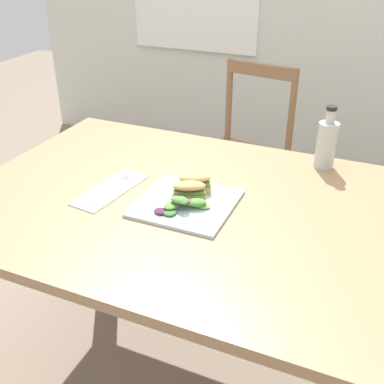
# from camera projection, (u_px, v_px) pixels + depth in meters

# --- Properties ---
(ground_plane) EXTENTS (8.09, 8.09, 0.00)m
(ground_plane) POSITION_uv_depth(u_px,v_px,m) (197.00, 367.00, 1.72)
(ground_plane) COLOR #7A6B5B
(dining_table) EXTENTS (1.41, 0.91, 0.74)m
(dining_table) POSITION_uv_depth(u_px,v_px,m) (205.00, 237.00, 1.37)
(dining_table) COLOR #997551
(dining_table) RESTS_ON ground
(chair_wooden_far) EXTENTS (0.46, 0.46, 0.87)m
(chair_wooden_far) POSITION_uv_depth(u_px,v_px,m) (244.00, 156.00, 2.29)
(chair_wooden_far) COLOR #8E6642
(chair_wooden_far) RESTS_ON ground
(plate_lunch) EXTENTS (0.26, 0.26, 0.01)m
(plate_lunch) POSITION_uv_depth(u_px,v_px,m) (186.00, 203.00, 1.31)
(plate_lunch) COLOR silver
(plate_lunch) RESTS_ON dining_table
(sandwich_half_front) EXTENTS (0.10, 0.09, 0.06)m
(sandwich_half_front) POSITION_uv_depth(u_px,v_px,m) (189.00, 191.00, 1.30)
(sandwich_half_front) COLOR tan
(sandwich_half_front) RESTS_ON plate_lunch
(sandwich_half_back) EXTENTS (0.10, 0.09, 0.06)m
(sandwich_half_back) POSITION_uv_depth(u_px,v_px,m) (195.00, 182.00, 1.34)
(sandwich_half_back) COLOR tan
(sandwich_half_back) RESTS_ON plate_lunch
(salad_mixed_greens) EXTENTS (0.14, 0.13, 0.04)m
(salad_mixed_greens) POSITION_uv_depth(u_px,v_px,m) (183.00, 202.00, 1.27)
(salad_mixed_greens) COLOR #3D7033
(salad_mixed_greens) RESTS_ON plate_lunch
(napkin_folded) EXTENTS (0.13, 0.27, 0.00)m
(napkin_folded) POSITION_uv_depth(u_px,v_px,m) (110.00, 190.00, 1.38)
(napkin_folded) COLOR white
(napkin_folded) RESTS_ON dining_table
(fork_on_napkin) EXTENTS (0.04, 0.19, 0.00)m
(fork_on_napkin) POSITION_uv_depth(u_px,v_px,m) (114.00, 186.00, 1.39)
(fork_on_napkin) COLOR silver
(fork_on_napkin) RESTS_ON napkin_folded
(bottle_cold_brew) EXTENTS (0.06, 0.06, 0.21)m
(bottle_cold_brew) POSITION_uv_depth(u_px,v_px,m) (326.00, 146.00, 1.48)
(bottle_cold_brew) COLOR black
(bottle_cold_brew) RESTS_ON dining_table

